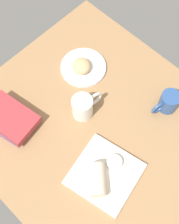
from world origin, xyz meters
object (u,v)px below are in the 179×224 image
object	(u,v)px
round_plate	(83,67)
sauce_cup	(114,162)
book_stack	(9,119)
coffee_mug	(83,106)
scone_pastry	(81,66)
square_plate	(105,174)
breakfast_wrap	(97,180)
second_mug	(168,102)

from	to	relation	value
round_plate	sauce_cup	size ratio (longest dim) A/B	3.38
book_stack	coffee_mug	size ratio (longest dim) A/B	1.78
round_plate	sauce_cup	bearing A→B (deg)	149.59
scone_pastry	coffee_mug	xyz separation A→B (cm)	(-14.59, 13.61, 1.63)
square_plate	sauce_cup	world-z (taller)	sauce_cup
scone_pastry	sauce_cup	bearing A→B (deg)	150.97
scone_pastry	book_stack	size ratio (longest dim) A/B	0.34
scone_pastry	square_plate	size ratio (longest dim) A/B	0.36
square_plate	round_plate	bearing A→B (deg)	-35.73
round_plate	breakfast_wrap	size ratio (longest dim) A/B	1.69
breakfast_wrap	second_mug	xyz separation A→B (cm)	(1.37, -42.49, 0.06)
coffee_mug	square_plate	bearing A→B (deg)	151.61
sauce_cup	breakfast_wrap	size ratio (longest dim) A/B	0.50
book_stack	sauce_cup	bearing A→B (deg)	-159.34
round_plate	coffee_mug	bearing A→B (deg)	134.79
round_plate	square_plate	size ratio (longest dim) A/B	0.85
scone_pastry	book_stack	bearing A→B (deg)	84.48
coffee_mug	book_stack	bearing A→B (deg)	52.37
scone_pastry	coffee_mug	bearing A→B (deg)	137.00
scone_pastry	sauce_cup	size ratio (longest dim) A/B	1.43
sauce_cup	square_plate	bearing A→B (deg)	91.48
sauce_cup	book_stack	xyz separation A→B (cm)	(42.05, 15.86, -0.01)
sauce_cup	coffee_mug	bearing A→B (deg)	-17.96
round_plate	scone_pastry	xyz separation A→B (cm)	(-0.31, 1.40, 2.98)
scone_pastry	breakfast_wrap	bearing A→B (deg)	141.51
scone_pastry	sauce_cup	distance (cm)	43.99
scone_pastry	round_plate	bearing A→B (deg)	-77.46
book_stack	coffee_mug	xyz separation A→B (cm)	(-18.19, -23.60, 2.44)
square_plate	book_stack	distance (cm)	43.56
round_plate	square_plate	xyz separation A→B (cm)	(-38.91, 27.99, 0.10)
square_plate	scone_pastry	bearing A→B (deg)	-34.56
round_plate	second_mug	xyz separation A→B (cm)	(-37.65, -10.31, 3.91)
second_mug	square_plate	bearing A→B (deg)	91.88
round_plate	square_plate	world-z (taller)	square_plate
breakfast_wrap	book_stack	world-z (taller)	breakfast_wrap
sauce_cup	second_mug	distance (cm)	33.13
scone_pastry	coffee_mug	size ratio (longest dim) A/B	0.60
breakfast_wrap	book_stack	size ratio (longest dim) A/B	0.47
sauce_cup	breakfast_wrap	distance (cm)	9.57
coffee_mug	second_mug	bearing A→B (deg)	-131.93
sauce_cup	scone_pastry	bearing A→B (deg)	-29.03
square_plate	second_mug	bearing A→B (deg)	-88.12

